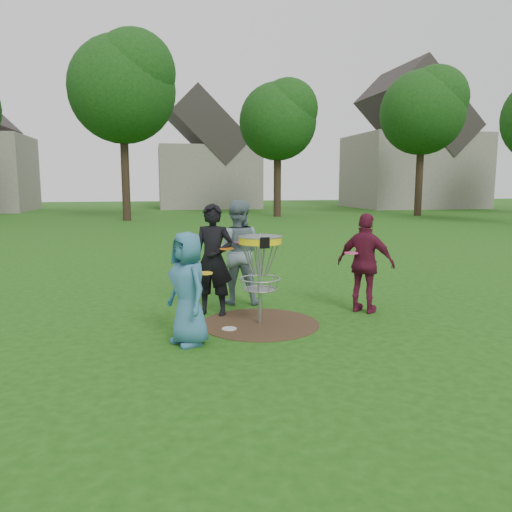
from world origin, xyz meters
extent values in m
plane|color=#19470F|center=(0.00, 0.00, 0.00)|extent=(100.00, 100.00, 0.00)
cylinder|color=#47331E|center=(0.00, 0.00, 0.00)|extent=(1.80, 1.80, 0.01)
imported|color=teal|center=(-1.12, -0.73, 0.75)|extent=(0.75, 0.87, 1.50)
imported|color=black|center=(-0.62, 0.68, 0.90)|extent=(0.77, 0.65, 1.80)
imported|color=slate|center=(-0.12, 1.38, 0.92)|extent=(1.03, 0.88, 1.83)
imported|color=maroon|center=(1.84, 0.33, 0.82)|extent=(0.97, 0.95, 1.64)
cylinder|color=silver|center=(-0.50, -0.20, 0.01)|extent=(0.22, 0.22, 0.02)
cylinder|color=#9EA0A5|center=(0.00, 0.00, 0.69)|extent=(0.05, 0.05, 1.38)
cylinder|color=yellow|center=(0.00, 0.00, 1.28)|extent=(0.64, 0.64, 0.10)
cylinder|color=#9EA0A5|center=(0.00, 0.00, 1.34)|extent=(0.66, 0.66, 0.01)
cube|color=black|center=(0.00, -0.33, 1.28)|extent=(0.14, 0.02, 0.16)
torus|color=#9EA0A5|center=(0.00, 0.00, 0.70)|extent=(0.62, 0.62, 0.02)
torus|color=#9EA0A5|center=(0.00, 0.00, 0.54)|extent=(0.50, 0.50, 0.02)
cylinder|color=#9EA0A5|center=(0.00, 0.00, 0.53)|extent=(0.44, 0.44, 0.01)
cylinder|color=yellow|center=(-0.89, -0.58, 0.92)|extent=(0.22, 0.22, 0.02)
cylinder|color=orange|center=(-0.43, 0.47, 1.10)|extent=(0.22, 0.22, 0.02)
cylinder|color=#FF43C2|center=(-0.10, 1.10, 1.12)|extent=(0.22, 0.22, 0.02)
cylinder|color=#F74190|center=(1.56, 0.28, 1.01)|extent=(0.22, 0.22, 0.02)
cylinder|color=#38281C|center=(-3.00, 21.50, 2.31)|extent=(0.46, 0.46, 4.62)
sphere|color=#164211|center=(-3.00, 21.50, 7.04)|extent=(5.72, 5.72, 5.72)
cylinder|color=#38281C|center=(6.00, 23.00, 1.89)|extent=(0.46, 0.46, 3.78)
sphere|color=#164211|center=(6.00, 23.00, 5.76)|extent=(4.68, 4.68, 4.68)
cylinder|color=#38281C|center=(15.00, 22.00, 2.10)|extent=(0.46, 0.46, 4.20)
sphere|color=#164211|center=(15.00, 22.00, 6.40)|extent=(5.20, 5.20, 5.20)
cube|color=gray|center=(3.00, 35.00, 2.50)|extent=(8.00, 7.00, 5.00)
cube|color=#2D2826|center=(3.00, 35.00, 6.44)|extent=(6.11, 7.14, 6.11)
cube|color=gray|center=(20.00, 32.00, 3.00)|extent=(10.00, 8.00, 6.00)
cube|color=#2D2826|center=(20.00, 32.00, 7.80)|extent=(7.64, 8.16, 7.64)
camera|label=1|loc=(-1.54, -7.18, 2.14)|focal=35.00mm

